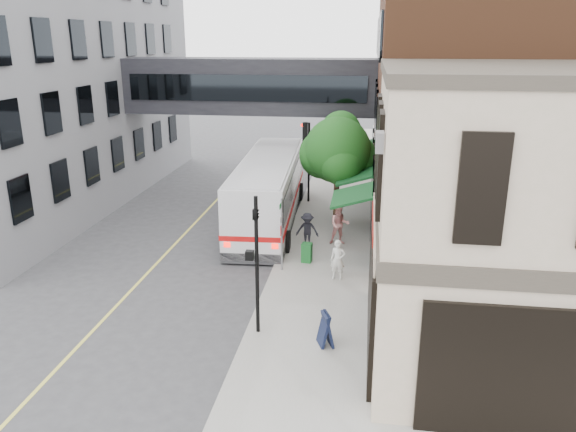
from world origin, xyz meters
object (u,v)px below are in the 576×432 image
(bus, at_px, (269,187))
(sandwich_board, at_px, (326,329))
(pedestrian_a, at_px, (338,260))
(pedestrian_b, at_px, (340,224))
(newspaper_box, at_px, (307,253))
(pedestrian_c, at_px, (307,230))

(bus, relative_size, sandwich_board, 11.49)
(pedestrian_a, relative_size, pedestrian_b, 0.86)
(bus, height_order, pedestrian_a, bus)
(bus, height_order, sandwich_board, bus)
(bus, xyz_separation_m, newspaper_box, (2.57, -5.54, -1.26))
(bus, bearing_deg, newspaper_box, -65.10)
(pedestrian_a, xyz_separation_m, pedestrian_c, (-1.55, 3.29, 0.00))
(pedestrian_b, distance_m, newspaper_box, 2.71)
(pedestrian_c, bearing_deg, newspaper_box, -83.92)
(pedestrian_b, bearing_deg, bus, 131.03)
(bus, bearing_deg, pedestrian_b, -39.86)
(pedestrian_a, distance_m, pedestrian_c, 3.64)
(newspaper_box, bearing_deg, pedestrian_b, 70.66)
(newspaper_box, xyz_separation_m, sandwich_board, (1.30, -6.51, 0.12))
(pedestrian_a, xyz_separation_m, sandwich_board, (-0.07, -5.00, -0.25))
(pedestrian_b, distance_m, pedestrian_c, 1.53)
(pedestrian_a, xyz_separation_m, pedestrian_b, (-0.15, 3.89, 0.13))
(pedestrian_b, bearing_deg, sandwich_board, -98.62)
(pedestrian_a, relative_size, sandwich_board, 1.48)
(pedestrian_b, bearing_deg, pedestrian_a, -96.90)
(pedestrian_c, bearing_deg, pedestrian_b, 23.34)
(bus, relative_size, pedestrian_c, 7.74)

